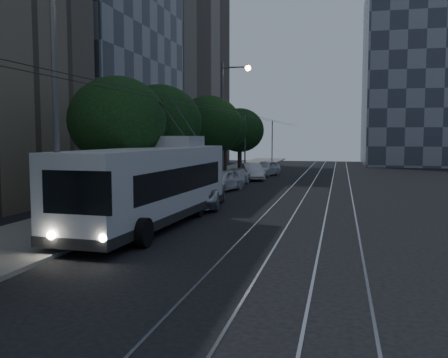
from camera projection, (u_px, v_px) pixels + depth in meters
ground at (234, 239)px, 19.27m from camera, size 120.00×120.00×0.00m
sidewalk at (195, 184)px, 40.36m from camera, size 5.00×90.00×0.15m
tram_rails at (321, 187)px, 38.10m from camera, size 4.52×90.00×0.02m
overhead_wires at (225, 142)px, 39.49m from camera, size 2.23×90.00×6.00m
building_glass_mid at (75, 28)px, 43.75m from camera, size 14.40×18.40×26.80m
building_tan_far at (156, 28)px, 62.80m from camera, size 14.40×22.40×34.80m
trolleybus at (153, 184)px, 22.02m from camera, size 3.39×13.31×5.63m
pickup_silver at (196, 192)px, 27.83m from camera, size 3.71×6.43×1.69m
car_white_a at (222, 180)px, 35.66m from camera, size 3.00×4.90×1.56m
car_white_b at (235, 177)px, 40.15m from camera, size 1.91×4.38×1.26m
car_white_c at (252, 172)px, 44.77m from camera, size 3.02×4.67×1.45m
car_white_d at (266, 168)px, 49.21m from camera, size 2.79×4.76×1.52m
tree_1 at (117, 121)px, 24.16m from camera, size 4.74×4.74×6.83m
tree_2 at (160, 123)px, 29.40m from camera, size 4.97×4.97×6.96m
tree_3 at (209, 126)px, 40.30m from camera, size 5.35×5.35×7.18m
tree_4 at (224, 129)px, 45.77m from camera, size 4.23×4.23×6.46m
tree_5 at (240, 130)px, 52.66m from camera, size 5.14×5.14×6.85m
streetlamp_near at (66, 78)px, 16.18m from camera, size 2.35×0.44×9.66m
streetlamp_far at (228, 112)px, 39.20m from camera, size 2.35×0.44×9.66m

